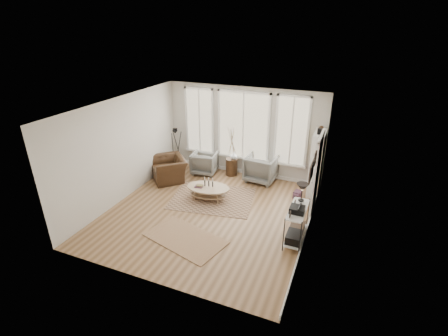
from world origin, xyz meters
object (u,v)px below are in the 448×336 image
at_px(side_table, 232,153).
at_px(bookcase, 317,163).
at_px(armchair_right, 261,168).
at_px(armchair_left, 205,163).
at_px(accent_chair, 169,169).
at_px(coffee_table, 208,190).
at_px(low_shelf, 297,221).

bearing_deg(side_table, bookcase, -4.73).
xyz_separation_m(bookcase, side_table, (-2.72, 0.22, -0.18)).
bearing_deg(bookcase, armchair_right, 173.81).
height_order(bookcase, armchair_right, bookcase).
xyz_separation_m(armchair_left, side_table, (0.90, 0.21, 0.41)).
relative_size(bookcase, side_table, 1.27).
xyz_separation_m(bookcase, accent_chair, (-4.47, -0.86, -0.59)).
xyz_separation_m(coffee_table, side_table, (0.04, 1.79, 0.47)).
xyz_separation_m(bookcase, coffee_table, (-2.76, -1.57, -0.65)).
relative_size(armchair_left, side_table, 0.50).
distance_m(armchair_right, side_table, 1.10).
xyz_separation_m(armchair_right, side_table, (-1.04, 0.04, 0.35)).
height_order(low_shelf, armchair_left, low_shelf).
distance_m(low_shelf, side_table, 3.84).
distance_m(armchair_left, accent_chair, 1.23).
relative_size(low_shelf, armchair_right, 1.37).
relative_size(bookcase, coffee_table, 1.57).
relative_size(bookcase, armchair_right, 2.16).
bearing_deg(side_table, coffee_table, -91.20).
bearing_deg(accent_chair, bookcase, 55.96).
distance_m(low_shelf, accent_chair, 4.72).
distance_m(low_shelf, armchair_right, 3.15).
bearing_deg(low_shelf, bookcase, 88.72).
bearing_deg(armchair_left, accent_chair, 37.47).
relative_size(low_shelf, accent_chair, 1.15).
bearing_deg(side_table, armchair_right, -2.35).
height_order(armchair_left, side_table, side_table).
bearing_deg(coffee_table, armchair_left, 118.40).
bearing_deg(bookcase, low_shelf, -91.28).
bearing_deg(bookcase, armchair_left, 179.69).
bearing_deg(armchair_left, side_table, -175.47).
relative_size(side_table, accent_chair, 1.43).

